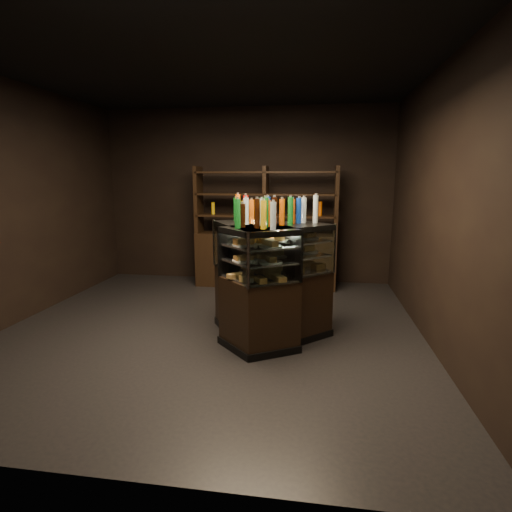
# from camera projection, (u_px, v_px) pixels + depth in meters

# --- Properties ---
(ground) EXTENTS (5.00, 5.00, 0.00)m
(ground) POSITION_uv_depth(u_px,v_px,m) (211.00, 329.00, 4.87)
(ground) COLOR black
(ground) RESTS_ON ground
(room_shell) EXTENTS (5.02, 5.02, 3.01)m
(room_shell) POSITION_uv_depth(u_px,v_px,m) (208.00, 166.00, 4.50)
(room_shell) COLOR black
(room_shell) RESTS_ON ground
(display_case) EXTENTS (1.48, 1.35, 1.32)m
(display_case) POSITION_uv_depth(u_px,v_px,m) (265.00, 301.00, 4.51)
(display_case) COLOR black
(display_case) RESTS_ON ground
(food_display) EXTENTS (1.10, 1.05, 0.41)m
(food_display) POSITION_uv_depth(u_px,v_px,m) (266.00, 251.00, 4.40)
(food_display) COLOR #DC984F
(food_display) RESTS_ON display_case
(bottles_top) EXTENTS (0.93, 0.91, 0.30)m
(bottles_top) POSITION_uv_depth(u_px,v_px,m) (266.00, 212.00, 4.32)
(bottles_top) COLOR #147223
(bottles_top) RESTS_ON display_case
(potted_conifer) EXTENTS (0.35, 0.35, 0.75)m
(potted_conifer) POSITION_uv_depth(u_px,v_px,m) (266.00, 271.00, 6.00)
(potted_conifer) COLOR black
(potted_conifer) RESTS_ON ground
(back_shelving) EXTENTS (2.34, 0.43, 2.00)m
(back_shelving) POSITION_uv_depth(u_px,v_px,m) (265.00, 251.00, 6.69)
(back_shelving) COLOR black
(back_shelving) RESTS_ON ground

